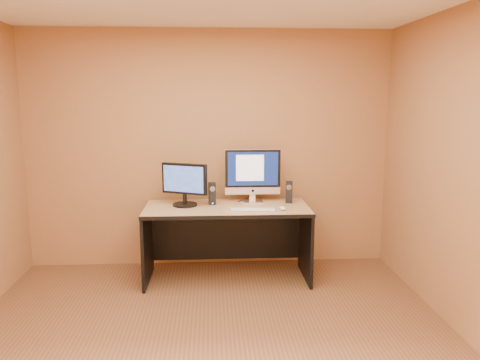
{
  "coord_description": "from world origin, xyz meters",
  "views": [
    {
      "loc": [
        0.02,
        -3.15,
        1.89
      ],
      "look_at": [
        0.31,
        1.38,
        1.07
      ],
      "focal_mm": 35.0,
      "sensor_mm": 36.0,
      "label": 1
    }
  ],
  "objects": [
    {
      "name": "floor",
      "position": [
        0.0,
        0.0,
        0.0
      ],
      "size": [
        4.0,
        4.0,
        0.0
      ],
      "primitive_type": "plane",
      "color": "brown",
      "rests_on": "ground"
    },
    {
      "name": "walls",
      "position": [
        0.0,
        0.0,
        1.3
      ],
      "size": [
        4.0,
        4.0,
        2.6
      ],
      "primitive_type": null,
      "color": "#965E3C",
      "rests_on": "ground"
    },
    {
      "name": "desk",
      "position": [
        0.18,
        1.48,
        0.39
      ],
      "size": [
        1.68,
        0.74,
        0.77
      ],
      "primitive_type": null,
      "rotation": [
        0.0,
        0.0,
        -0.01
      ],
      "color": "tan",
      "rests_on": "ground"
    },
    {
      "name": "imac",
      "position": [
        0.46,
        1.7,
        1.06
      ],
      "size": [
        0.6,
        0.23,
        0.57
      ],
      "primitive_type": null,
      "rotation": [
        0.0,
        0.0,
        -0.01
      ],
      "color": "silver",
      "rests_on": "desk"
    },
    {
      "name": "second_monitor",
      "position": [
        -0.25,
        1.56,
        0.99
      ],
      "size": [
        0.56,
        0.43,
        0.44
      ],
      "primitive_type": null,
      "rotation": [
        0.0,
        0.0,
        -0.41
      ],
      "color": "black",
      "rests_on": "desk"
    },
    {
      "name": "speaker_left",
      "position": [
        0.03,
        1.61,
        0.89
      ],
      "size": [
        0.08,
        0.08,
        0.23
      ],
      "primitive_type": null,
      "rotation": [
        0.0,
        0.0,
        0.11
      ],
      "color": "black",
      "rests_on": "desk"
    },
    {
      "name": "speaker_right",
      "position": [
        0.84,
        1.63,
        0.89
      ],
      "size": [
        0.08,
        0.09,
        0.23
      ],
      "primitive_type": null,
      "rotation": [
        0.0,
        0.0,
        -0.2
      ],
      "color": "black",
      "rests_on": "desk"
    },
    {
      "name": "keyboard",
      "position": [
        0.43,
        1.3,
        0.78
      ],
      "size": [
        0.46,
        0.15,
        0.02
      ],
      "primitive_type": "cube",
      "rotation": [
        0.0,
        0.0,
        -0.08
      ],
      "color": "silver",
      "rests_on": "desk"
    },
    {
      "name": "mouse",
      "position": [
        0.73,
        1.32,
        0.79
      ],
      "size": [
        0.08,
        0.12,
        0.04
      ],
      "primitive_type": "ellipsoid",
      "rotation": [
        0.0,
        0.0,
        0.17
      ],
      "color": "silver",
      "rests_on": "desk"
    },
    {
      "name": "cable_a",
      "position": [
        0.47,
        1.79,
        0.78
      ],
      "size": [
        0.07,
        0.22,
        0.01
      ],
      "primitive_type": "cylinder",
      "rotation": [
        1.57,
        0.0,
        0.25
      ],
      "color": "black",
      "rests_on": "desk"
    },
    {
      "name": "cable_b",
      "position": [
        0.36,
        1.77,
        0.78
      ],
      "size": [
        0.11,
        0.16,
        0.01
      ],
      "primitive_type": "cylinder",
      "rotation": [
        1.57,
        0.0,
        -0.59
      ],
      "color": "black",
      "rests_on": "desk"
    }
  ]
}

